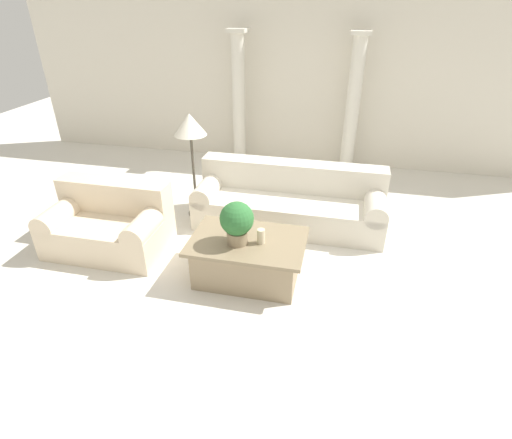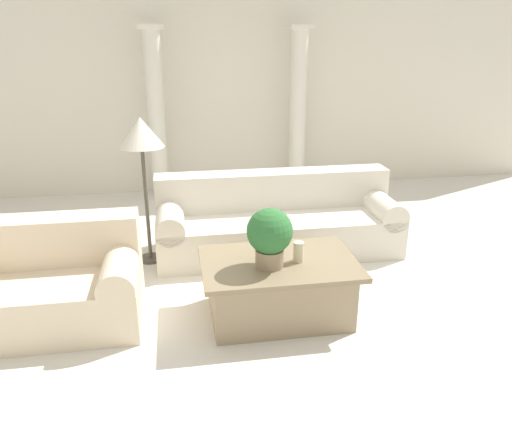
{
  "view_description": "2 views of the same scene",
  "coord_description": "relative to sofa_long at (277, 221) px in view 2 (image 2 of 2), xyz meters",
  "views": [
    {
      "loc": [
        0.86,
        -3.8,
        2.74
      ],
      "look_at": [
        -0.0,
        0.01,
        0.52
      ],
      "focal_mm": 28.0,
      "sensor_mm": 36.0,
      "label": 1
    },
    {
      "loc": [
        -0.77,
        -3.82,
        2.15
      ],
      "look_at": [
        -0.11,
        0.13,
        0.65
      ],
      "focal_mm": 35.0,
      "sensor_mm": 36.0,
      "label": 2
    }
  ],
  "objects": [
    {
      "name": "potted_plant",
      "position": [
        -0.35,
        -1.38,
        0.42
      ],
      "size": [
        0.35,
        0.35,
        0.46
      ],
      "color": "#937F60",
      "rests_on": "coffee_table"
    },
    {
      "name": "coffee_table",
      "position": [
        -0.26,
        -1.3,
        -0.07
      ],
      "size": [
        1.22,
        0.83,
        0.48
      ],
      "color": "#998466",
      "rests_on": "ground_plane"
    },
    {
      "name": "pillar_candle",
      "position": [
        -0.11,
        -1.33,
        0.24
      ],
      "size": [
        0.08,
        0.08,
        0.16
      ],
      "color": "beige",
      "rests_on": "coffee_table"
    },
    {
      "name": "sofa_long",
      "position": [
        0.0,
        0.0,
        0.0
      ],
      "size": [
        2.47,
        0.85,
        0.79
      ],
      "color": "beige",
      "rests_on": "ground_plane"
    },
    {
      "name": "wall_back",
      "position": [
        -0.25,
        2.38,
        1.28
      ],
      "size": [
        10.0,
        0.06,
        3.2
      ],
      "color": "silver",
      "rests_on": "ground_plane"
    },
    {
      "name": "column_left",
      "position": [
        -1.22,
        2.01,
        0.84
      ],
      "size": [
        0.31,
        0.31,
        2.26
      ],
      "color": "silver",
      "rests_on": "ground_plane"
    },
    {
      "name": "ground_plane",
      "position": [
        -0.25,
        -0.94,
        -0.32
      ],
      "size": [
        16.0,
        16.0,
        0.0
      ],
      "primitive_type": "plane",
      "color": "silver"
    },
    {
      "name": "loveseat",
      "position": [
        -2.04,
        -1.07,
        0.01
      ],
      "size": [
        1.39,
        0.85,
        0.79
      ],
      "color": "beige",
      "rests_on": "ground_plane"
    },
    {
      "name": "floor_lamp",
      "position": [
        -1.31,
        -0.05,
        0.92
      ],
      "size": [
        0.42,
        0.42,
        1.44
      ],
      "color": "#4C473D",
      "rests_on": "ground_plane"
    },
    {
      "name": "column_right",
      "position": [
        0.7,
        2.01,
        0.84
      ],
      "size": [
        0.31,
        0.31,
        2.26
      ],
      "color": "silver",
      "rests_on": "ground_plane"
    }
  ]
}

